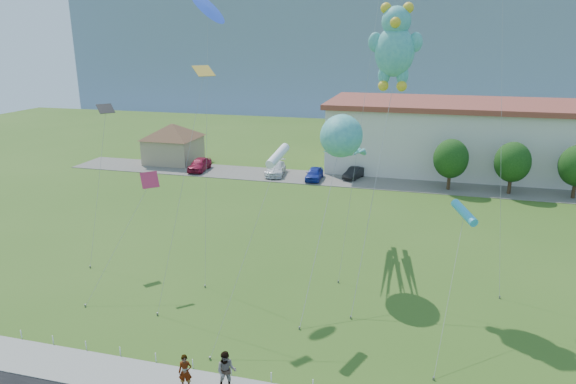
{
  "coord_description": "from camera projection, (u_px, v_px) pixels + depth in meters",
  "views": [
    {
      "loc": [
        7.05,
        -20.89,
        15.47
      ],
      "look_at": [
        -0.67,
        8.0,
        6.48
      ],
      "focal_mm": 32.0,
      "sensor_mm": 36.0,
      "label": 1
    }
  ],
  "objects": [
    {
      "name": "small_kite_yellow",
      "position": [
        198.0,
        101.0,
        30.28
      ],
      "size": [
        2.02,
        5.84,
        14.04
      ],
      "color": "gold",
      "rests_on": "ground"
    },
    {
      "name": "ground",
      "position": [
        260.0,
        362.0,
        25.52
      ],
      "size": [
        160.0,
        160.0,
        0.0
      ],
      "primitive_type": "plane",
      "color": "#345818",
      "rests_on": "ground"
    },
    {
      "name": "parked_car_white",
      "position": [
        276.0,
        169.0,
        60.16
      ],
      "size": [
        2.71,
        5.23,
        1.45
      ],
      "primitive_type": "imported",
      "rotation": [
        0.0,
        0.0,
        0.14
      ],
      "color": "white",
      "rests_on": "parking_strip"
    },
    {
      "name": "parked_car_red",
      "position": [
        200.0,
        164.0,
        62.0
      ],
      "size": [
        2.09,
        4.63,
        1.54
      ],
      "primitive_type": "imported",
      "rotation": [
        0.0,
        0.0,
        0.06
      ],
      "color": "maroon",
      "rests_on": "parking_strip"
    },
    {
      "name": "small_kite_white",
      "position": [
        277.0,
        157.0,
        28.57
      ],
      "size": [
        2.05,
        7.6,
        9.61
      ],
      "color": "white",
      "rests_on": "ground"
    },
    {
      "name": "octopus_kite",
      "position": [
        344.0,
        143.0,
        34.96
      ],
      "size": [
        2.81,
        15.15,
        10.7
      ],
      "color": "teal",
      "rests_on": "ground"
    },
    {
      "name": "small_kite_cyan",
      "position": [
        464.0,
        214.0,
        28.8
      ],
      "size": [
        1.53,
        8.41,
        6.49
      ],
      "color": "#2EA8D0",
      "rests_on": "ground"
    },
    {
      "name": "tree_mid",
      "position": [
        513.0,
        162.0,
        52.04
      ],
      "size": [
        3.6,
        3.6,
        5.47
      ],
      "color": "#3F2B19",
      "rests_on": "ground"
    },
    {
      "name": "parked_car_black",
      "position": [
        354.0,
        173.0,
        58.64
      ],
      "size": [
        2.33,
        3.98,
        1.24
      ],
      "primitive_type": "imported",
      "rotation": [
        0.0,
        0.0,
        -0.29
      ],
      "color": "black",
      "rests_on": "parking_strip"
    },
    {
      "name": "pavilion",
      "position": [
        173.0,
        139.0,
        65.75
      ],
      "size": [
        9.2,
        9.2,
        5.0
      ],
      "color": "tan",
      "rests_on": "ground"
    },
    {
      "name": "small_kite_black",
      "position": [
        104.0,
        125.0,
        37.13
      ],
      "size": [
        1.29,
        5.21,
        10.98
      ],
      "color": "black",
      "rests_on": "ground"
    },
    {
      "name": "tree_near",
      "position": [
        451.0,
        159.0,
        53.53
      ],
      "size": [
        3.6,
        3.6,
        5.47
      ],
      "color": "#3F2B19",
      "rests_on": "ground"
    },
    {
      "name": "pedestrian_right",
      "position": [
        226.0,
        371.0,
        23.13
      ],
      "size": [
        1.07,
        0.91,
        1.92
      ],
      "primitive_type": "imported",
      "rotation": [
        0.0,
        0.0,
        0.21
      ],
      "color": "gray",
      "rests_on": "sidewalk"
    },
    {
      "name": "parked_car_blue",
      "position": [
        314.0,
        174.0,
        58.03
      ],
      "size": [
        1.75,
        4.11,
        1.39
      ],
      "primitive_type": "imported",
      "rotation": [
        0.0,
        0.0,
        0.03
      ],
      "color": "#1B2C99",
      "rests_on": "parking_strip"
    },
    {
      "name": "parking_strip",
      "position": [
        355.0,
        181.0,
        57.89
      ],
      "size": [
        70.0,
        6.0,
        0.06
      ],
      "primitive_type": "cube",
      "color": "#59544C",
      "rests_on": "ground"
    },
    {
      "name": "teddy_bear_kite",
      "position": [
        395.0,
        45.0,
        32.01
      ],
      "size": [
        3.35,
        8.84,
        17.57
      ],
      "color": "teal",
      "rests_on": "ground"
    },
    {
      "name": "small_kite_blue",
      "position": [
        208.0,
        14.0,
        34.07
      ],
      "size": [
        2.52,
        6.7,
        18.09
      ],
      "color": "blue",
      "rests_on": "ground"
    },
    {
      "name": "small_kite_pink",
      "position": [
        144.0,
        191.0,
        32.95
      ],
      "size": [
        2.66,
        5.87,
        7.1
      ],
      "color": "#D32E4F",
      "rests_on": "ground"
    },
    {
      "name": "pedestrian_left",
      "position": [
        185.0,
        372.0,
        23.26
      ],
      "size": [
        0.7,
        0.56,
        1.69
      ],
      "primitive_type": "imported",
      "rotation": [
        0.0,
        0.0,
        0.27
      ],
      "color": "gray",
      "rests_on": "sidewalk"
    },
    {
      "name": "hill_ridge",
      "position": [
        402.0,
        50.0,
        132.93
      ],
      "size": [
        160.0,
        50.0,
        25.0
      ],
      "primitive_type": "cube",
      "color": "slate",
      "rests_on": "ground"
    },
    {
      "name": "rope_fence",
      "position": [
        251.0,
        374.0,
        24.25
      ],
      "size": [
        26.05,
        0.05,
        0.5
      ],
      "color": "white",
      "rests_on": "ground"
    }
  ]
}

